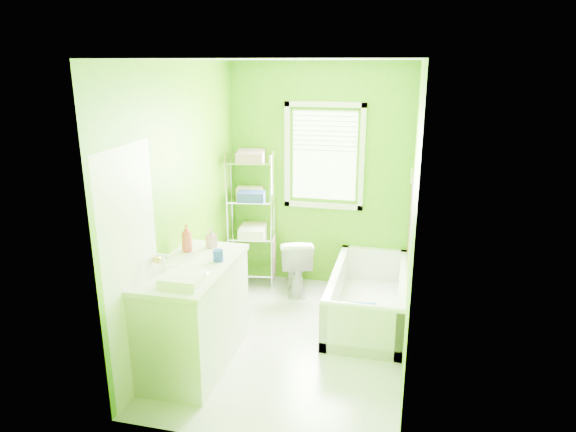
% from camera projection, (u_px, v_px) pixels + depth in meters
% --- Properties ---
extents(ground, '(2.90, 2.90, 0.00)m').
position_uv_depth(ground, '(292.00, 340.00, 4.97)').
color(ground, silver).
rests_on(ground, ground).
extents(room_envelope, '(2.14, 2.94, 2.62)m').
position_uv_depth(room_envelope, '(292.00, 184.00, 4.52)').
color(room_envelope, '#509C07').
rests_on(room_envelope, ground).
extents(window, '(0.92, 0.05, 1.22)m').
position_uv_depth(window, '(324.00, 151.00, 5.82)').
color(window, white).
rests_on(window, ground).
extents(door, '(0.09, 0.80, 2.00)m').
position_uv_depth(door, '(133.00, 274.00, 3.98)').
color(door, white).
rests_on(door, ground).
extents(right_wall_decor, '(0.04, 1.48, 1.17)m').
position_uv_depth(right_wall_decor, '(410.00, 217.00, 4.34)').
color(right_wall_decor, '#3E0710').
rests_on(right_wall_decor, ground).
extents(bathtub, '(0.76, 1.62, 0.52)m').
position_uv_depth(bathtub, '(367.00, 304.00, 5.33)').
color(bathtub, white).
rests_on(bathtub, ground).
extents(toilet, '(0.54, 0.73, 0.66)m').
position_uv_depth(toilet, '(295.00, 264.00, 5.97)').
color(toilet, white).
rests_on(toilet, ground).
extents(vanity, '(0.63, 1.23, 1.18)m').
position_uv_depth(vanity, '(194.00, 312.00, 4.47)').
color(vanity, white).
rests_on(vanity, ground).
extents(wire_shelf_unit, '(0.58, 0.47, 1.61)m').
position_uv_depth(wire_shelf_unit, '(253.00, 205.00, 5.98)').
color(wire_shelf_unit, silver).
rests_on(wire_shelf_unit, ground).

